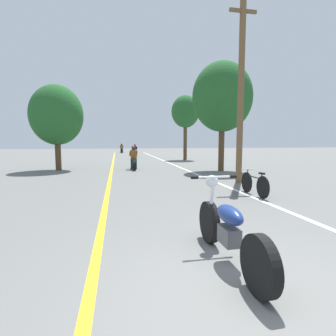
# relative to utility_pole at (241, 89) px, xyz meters

# --- Properties ---
(ground_plane) EXTENTS (120.00, 120.00, 0.00)m
(ground_plane) POSITION_rel_utility_pole_xyz_m (-3.44, -7.33, -3.69)
(ground_plane) COLOR #60605E
(lane_stripe_center) EXTENTS (0.14, 48.00, 0.01)m
(lane_stripe_center) POSITION_rel_utility_pole_xyz_m (-5.14, 5.42, -3.68)
(lane_stripe_center) COLOR yellow
(lane_stripe_center) RESTS_ON ground
(lane_stripe_edge) EXTENTS (0.14, 48.00, 0.01)m
(lane_stripe_edge) POSITION_rel_utility_pole_xyz_m (-0.90, 5.42, -3.68)
(lane_stripe_edge) COLOR white
(lane_stripe_edge) RESTS_ON ground
(utility_pole) EXTENTS (1.10, 0.24, 7.19)m
(utility_pole) POSITION_rel_utility_pole_xyz_m (0.00, 0.00, 0.00)
(utility_pole) COLOR brown
(utility_pole) RESTS_ON ground
(roadside_tree_right_near) EXTENTS (3.32, 2.99, 5.99)m
(roadside_tree_right_near) POSITION_rel_utility_pole_xyz_m (0.92, 4.06, 0.38)
(roadside_tree_right_near) COLOR #513A23
(roadside_tree_right_near) RESTS_ON ground
(roadside_tree_right_far) EXTENTS (2.49, 2.24, 5.73)m
(roadside_tree_right_far) POSITION_rel_utility_pole_xyz_m (1.24, 13.18, 0.56)
(roadside_tree_right_far) COLOR #513A23
(roadside_tree_right_far) RESTS_ON ground
(roadside_tree_left) EXTENTS (2.93, 2.64, 4.82)m
(roadside_tree_left) POSITION_rel_utility_pole_xyz_m (-8.13, 6.17, -0.57)
(roadside_tree_left) COLOR #513A23
(roadside_tree_left) RESTS_ON ground
(motorcycle_foreground) EXTENTS (0.73, 2.21, 1.12)m
(motorcycle_foreground) POSITION_rel_utility_pole_xyz_m (-3.36, -6.53, -3.23)
(motorcycle_foreground) COLOR black
(motorcycle_foreground) RESTS_ON ground
(motorcycle_rider_lead) EXTENTS (0.50, 2.06, 1.40)m
(motorcycle_rider_lead) POSITION_rel_utility_pole_xyz_m (-3.85, 5.77, -3.15)
(motorcycle_rider_lead) COLOR black
(motorcycle_rider_lead) RESTS_ON ground
(motorcycle_rider_mid) EXTENTS (0.50, 2.08, 1.39)m
(motorcycle_rider_mid) POSITION_rel_utility_pole_xyz_m (-3.00, 17.15, -3.16)
(motorcycle_rider_mid) COLOR black
(motorcycle_rider_mid) RESTS_ON ground
(motorcycle_rider_far) EXTENTS (0.50, 2.14, 1.36)m
(motorcycle_rider_far) POSITION_rel_utility_pole_xyz_m (-4.13, 28.71, -3.17)
(motorcycle_rider_far) COLOR black
(motorcycle_rider_far) RESTS_ON ground
(bicycle_parked) EXTENTS (0.44, 1.62, 0.77)m
(bicycle_parked) POSITION_rel_utility_pole_xyz_m (-0.71, -2.51, -3.33)
(bicycle_parked) COLOR black
(bicycle_parked) RESTS_ON ground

